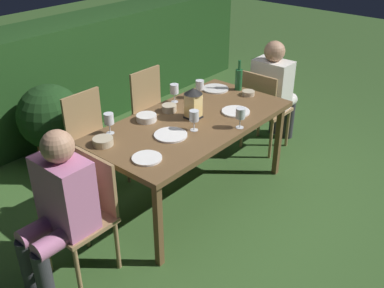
{
  "coord_description": "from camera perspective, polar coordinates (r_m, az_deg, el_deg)",
  "views": [
    {
      "loc": [
        -2.53,
        -2.14,
        2.35
      ],
      "look_at": [
        0.0,
        0.0,
        0.53
      ],
      "focal_mm": 41.5,
      "sensor_mm": 36.0,
      "label": 1
    }
  ],
  "objects": [
    {
      "name": "bowl_olives",
      "position": [
        3.82,
        -2.95,
        4.66
      ],
      "size": [
        0.13,
        0.13,
        0.06
      ],
      "color": "#BCAD8E",
      "rests_on": "dining_table"
    },
    {
      "name": "chair_side_right_a",
      "position": [
        4.11,
        -12.63,
        1.06
      ],
      "size": [
        0.42,
        0.4,
        0.87
      ],
      "color": "#9E7A51",
      "rests_on": "ground"
    },
    {
      "name": "lantern_centerpiece",
      "position": [
        3.65,
        0.16,
        5.49
      ],
      "size": [
        0.15,
        0.15,
        0.27
      ],
      "color": "black",
      "rests_on": "dining_table"
    },
    {
      "name": "person_in_cream",
      "position": [
        4.73,
        10.53,
        7.07
      ],
      "size": [
        0.48,
        0.38,
        1.15
      ],
      "color": "white",
      "rests_on": "ground"
    },
    {
      "name": "plate_c",
      "position": [
        3.83,
        5.64,
        4.17
      ],
      "size": [
        0.24,
        0.24,
        0.01
      ],
      "primitive_type": "cylinder",
      "color": "white",
      "rests_on": "dining_table"
    },
    {
      "name": "green_bottle_on_table",
      "position": [
        4.28,
        6.03,
        8.33
      ],
      "size": [
        0.07,
        0.07,
        0.29
      ],
      "color": "#1E5B2D",
      "rests_on": "dining_table"
    },
    {
      "name": "bowl_salad",
      "position": [
        4.19,
        7.25,
        6.53
      ],
      "size": [
        0.12,
        0.12,
        0.04
      ],
      "color": "#BCAD8E",
      "rests_on": "dining_table"
    },
    {
      "name": "chair_head_near",
      "position": [
        3.16,
        -13.51,
        -8.28
      ],
      "size": [
        0.4,
        0.42,
        0.87
      ],
      "color": "#9E7A51",
      "rests_on": "ground"
    },
    {
      "name": "potted_plant_corner",
      "position": [
        4.56,
        -17.69,
        2.95
      ],
      "size": [
        0.64,
        0.64,
        0.82
      ],
      "color": "brown",
      "rests_on": "ground"
    },
    {
      "name": "wine_glass_e",
      "position": [
        4.06,
        1.0,
        7.49
      ],
      "size": [
        0.08,
        0.08,
        0.17
      ],
      "color": "silver",
      "rests_on": "dining_table"
    },
    {
      "name": "bowl_dip",
      "position": [
        3.67,
        -5.87,
        3.41
      ],
      "size": [
        0.17,
        0.17,
        0.05
      ],
      "color": "silver",
      "rests_on": "dining_table"
    },
    {
      "name": "hedge_backdrop",
      "position": [
        5.25,
        -18.11,
        7.84
      ],
      "size": [
        6.03,
        0.65,
        1.19
      ],
      "primitive_type": "cube",
      "color": "#1E4219",
      "rests_on": "ground"
    },
    {
      "name": "chair_side_right_b",
      "position": [
        4.57,
        -4.84,
        4.62
      ],
      "size": [
        0.42,
        0.4,
        0.87
      ],
      "color": "#9E7A51",
      "rests_on": "ground"
    },
    {
      "name": "wine_glass_c",
      "position": [
        3.47,
        -10.63,
        3.09
      ],
      "size": [
        0.08,
        0.08,
        0.17
      ],
      "color": "silver",
      "rests_on": "dining_table"
    },
    {
      "name": "person_in_pink",
      "position": [
        2.99,
        -16.81,
        -7.58
      ],
      "size": [
        0.48,
        0.38,
        1.15
      ],
      "color": "#C675A3",
      "rests_on": "ground"
    },
    {
      "name": "wine_glass_a",
      "position": [
        3.46,
        0.27,
        3.52
      ],
      "size": [
        0.08,
        0.08,
        0.17
      ],
      "color": "silver",
      "rests_on": "dining_table"
    },
    {
      "name": "wine_glass_d",
      "position": [
        3.97,
        -2.29,
        6.98
      ],
      "size": [
        0.08,
        0.08,
        0.17
      ],
      "color": "silver",
      "rests_on": "dining_table"
    },
    {
      "name": "plate_a",
      "position": [
        3.42,
        -2.76,
        1.17
      ],
      "size": [
        0.26,
        0.26,
        0.01
      ],
      "primitive_type": "cylinder",
      "color": "white",
      "rests_on": "dining_table"
    },
    {
      "name": "bowl_bread",
      "position": [
        3.35,
        -11.37,
        0.35
      ],
      "size": [
        0.15,
        0.15,
        0.06
      ],
      "color": "#BCAD8E",
      "rests_on": "dining_table"
    },
    {
      "name": "plate_b",
      "position": [
        3.13,
        -5.82,
        -1.82
      ],
      "size": [
        0.21,
        0.21,
        0.01
      ],
      "primitive_type": "cylinder",
      "color": "white",
      "rests_on": "dining_table"
    },
    {
      "name": "chair_head_far",
      "position": [
        4.63,
        9.12,
        4.67
      ],
      "size": [
        0.4,
        0.42,
        0.87
      ],
      "color": "#9E7A51",
      "rests_on": "ground"
    },
    {
      "name": "ground_plane",
      "position": [
        4.06,
        0.0,
        -6.57
      ],
      "size": [
        16.0,
        16.0,
        0.0
      ],
      "primitive_type": "plane",
      "color": "#385B28"
    },
    {
      "name": "dining_table",
      "position": [
        3.7,
        0.0,
        2.31
      ],
      "size": [
        1.77,
        0.9,
        0.76
      ],
      "color": "brown",
      "rests_on": "ground"
    },
    {
      "name": "plate_d",
      "position": [
        4.3,
        3.03,
        7.1
      ],
      "size": [
        0.25,
        0.25,
        0.01
      ],
      "primitive_type": "cylinder",
      "color": "silver",
      "rests_on": "dining_table"
    },
    {
      "name": "wine_glass_b",
      "position": [
        3.52,
        6.24,
        3.81
      ],
      "size": [
        0.08,
        0.08,
        0.17
      ],
      "color": "silver",
      "rests_on": "dining_table"
    }
  ]
}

